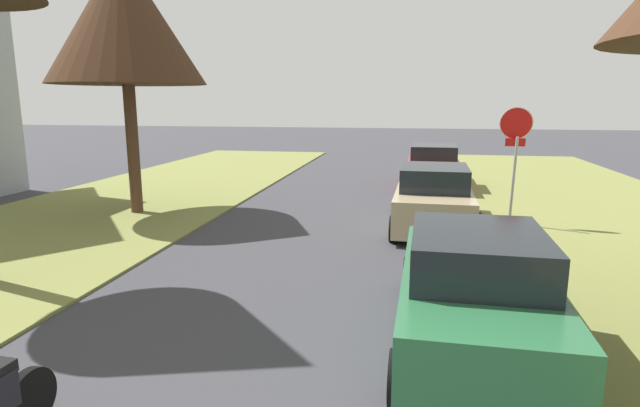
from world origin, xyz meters
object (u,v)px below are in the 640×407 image
object	(u,v)px
stop_sign_far	(515,140)
parked_sedan_red	(433,168)
parked_sedan_green	(474,291)
parked_sedan_tan	(433,199)
street_tree_left_mid_b	(124,19)

from	to	relation	value
stop_sign_far	parked_sedan_red	bearing A→B (deg)	106.77
parked_sedan_green	parked_sedan_tan	world-z (taller)	same
street_tree_left_mid_b	parked_sedan_tan	bearing A→B (deg)	-0.94
stop_sign_far	parked_sedan_green	xyz separation A→B (m)	(-1.68, -6.96, -1.46)
street_tree_left_mid_b	parked_sedan_green	world-z (taller)	street_tree_left_mid_b
parked_sedan_green	parked_sedan_red	xyz separation A→B (m)	(-0.06, 12.75, 0.00)
parked_sedan_tan	parked_sedan_red	distance (m)	6.29
stop_sign_far	parked_sedan_red	size ratio (longest dim) A/B	0.67
street_tree_left_mid_b	parked_sedan_green	bearing A→B (deg)	-37.80
parked_sedan_green	parked_sedan_red	distance (m)	12.75
stop_sign_far	parked_sedan_tan	size ratio (longest dim) A/B	0.67
street_tree_left_mid_b	parked_sedan_red	bearing A→B (deg)	36.12
stop_sign_far	street_tree_left_mid_b	bearing A→B (deg)	-177.92
parked_sedan_tan	parked_sedan_red	xyz separation A→B (m)	(0.22, 6.29, 0.00)
parked_sedan_red	stop_sign_far	bearing A→B (deg)	-73.23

